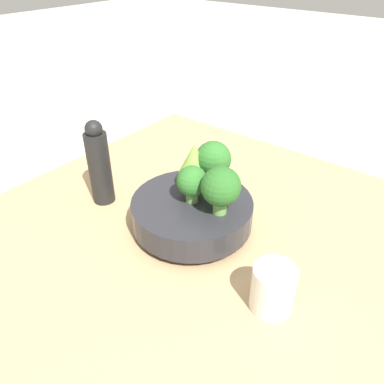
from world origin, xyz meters
The scene contains 9 objects.
ground_plane centered at (0.00, 0.00, 0.00)m, with size 6.00×6.00×0.00m, color beige.
table centered at (0.00, 0.00, 0.02)m, with size 0.83×0.83×0.03m.
bowl centered at (0.01, 0.01, 0.07)m, with size 0.23×0.23×0.06m.
broccoli_floret_left centered at (-0.05, 0.01, 0.15)m, with size 0.07×0.07×0.09m.
broccoli_floret_front centered at (0.01, -0.06, 0.15)m, with size 0.07×0.07×0.09m.
romanesco_piece_near centered at (0.04, -0.03, 0.16)m, with size 0.06×0.06×0.09m.
broccoli_floret_center centered at (0.01, 0.01, 0.14)m, with size 0.06×0.06×0.07m.
cup centered at (-0.21, 0.09, 0.07)m, with size 0.07×0.07×0.08m.
pepper_mill centered at (0.22, 0.06, 0.12)m, with size 0.05×0.05×0.18m.
Camera 1 is at (-0.35, 0.46, 0.50)m, focal length 35.00 mm.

